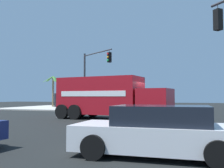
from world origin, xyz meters
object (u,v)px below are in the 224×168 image
at_px(traffic_light_primary, 92,71).
at_px(vending_machine_red, 58,100).
at_px(sedan_white, 158,132).
at_px(palm_tree_far, 53,86).
at_px(delivery_truck, 109,97).

relative_size(traffic_light_primary, vending_machine_red, 3.27).
height_order(sedan_white, vending_machine_red, vending_machine_red).
xyz_separation_m(vending_machine_red, palm_tree_far, (0.62, 1.24, 1.99)).
xyz_separation_m(delivery_truck, palm_tree_far, (15.00, 13.59, 1.56)).
bearing_deg(palm_tree_far, sedan_white, -143.58).
bearing_deg(traffic_light_primary, sedan_white, -152.15).
bearing_deg(palm_tree_far, delivery_truck, -137.82).
xyz_separation_m(delivery_truck, traffic_light_primary, (7.47, 4.40, 2.66)).
bearing_deg(delivery_truck, sedan_white, -154.26).
bearing_deg(traffic_light_primary, palm_tree_far, 50.65).
relative_size(sedan_white, palm_tree_far, 1.00).
height_order(sedan_white, palm_tree_far, palm_tree_far).
relative_size(traffic_light_primary, palm_tree_far, 1.39).
relative_size(traffic_light_primary, sedan_white, 1.39).
bearing_deg(vending_machine_red, traffic_light_primary, -131.03).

